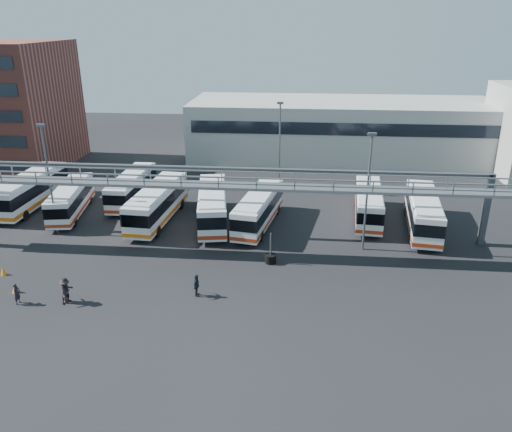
# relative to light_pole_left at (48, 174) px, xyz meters

# --- Properties ---
(ground) EXTENTS (140.00, 140.00, 0.00)m
(ground) POSITION_rel_light_pole_left_xyz_m (16.00, -8.00, -5.73)
(ground) COLOR black
(ground) RESTS_ON ground
(gantry) EXTENTS (51.40, 5.15, 7.10)m
(gantry) POSITION_rel_light_pole_left_xyz_m (16.00, -2.13, -0.22)
(gantry) COLOR gray
(gantry) RESTS_ON ground
(warehouse) EXTENTS (42.00, 14.00, 8.00)m
(warehouse) POSITION_rel_light_pole_left_xyz_m (28.00, 30.00, -1.73)
(warehouse) COLOR #9E9E99
(warehouse) RESTS_ON ground
(light_pole_left) EXTENTS (0.70, 0.35, 10.21)m
(light_pole_left) POSITION_rel_light_pole_left_xyz_m (0.00, 0.00, 0.00)
(light_pole_left) COLOR #4C4F54
(light_pole_left) RESTS_ON ground
(light_pole_mid) EXTENTS (0.70, 0.35, 10.21)m
(light_pole_mid) POSITION_rel_light_pole_left_xyz_m (28.00, -1.00, 0.00)
(light_pole_mid) COLOR #4C4F54
(light_pole_mid) RESTS_ON ground
(light_pole_back) EXTENTS (0.70, 0.35, 10.21)m
(light_pole_back) POSITION_rel_light_pole_left_xyz_m (20.00, 14.00, 0.00)
(light_pole_back) COLOR #4C4F54
(light_pole_back) RESTS_ON ground
(bus_0) EXTENTS (2.85, 11.65, 3.53)m
(bus_0) POSITION_rel_light_pole_left_xyz_m (-5.70, 6.35, -3.78)
(bus_0) COLOR silver
(bus_0) RESTS_ON ground
(bus_1) EXTENTS (4.01, 10.39, 3.08)m
(bus_1) POSITION_rel_light_pole_left_xyz_m (-0.60, 4.67, -4.02)
(bus_1) COLOR silver
(bus_1) RESTS_ON ground
(bus_2) EXTENTS (2.49, 10.46, 3.17)m
(bus_2) POSITION_rel_light_pole_left_xyz_m (4.36, 8.85, -3.97)
(bus_2) COLOR silver
(bus_2) RESTS_ON ground
(bus_3) EXTENTS (3.45, 11.72, 3.51)m
(bus_3) POSITION_rel_light_pole_left_xyz_m (8.62, 3.75, -3.78)
(bus_3) COLOR silver
(bus_3) RESTS_ON ground
(bus_4) EXTENTS (4.42, 11.54, 3.42)m
(bus_4) POSITION_rel_light_pole_left_xyz_m (14.05, 3.78, -3.83)
(bus_4) COLOR silver
(bus_4) RESTS_ON ground
(bus_5) EXTENTS (4.27, 11.03, 3.27)m
(bus_5) POSITION_rel_light_pole_left_xyz_m (18.56, 3.45, -3.92)
(bus_5) COLOR silver
(bus_5) RESTS_ON ground
(bus_7) EXTENTS (3.37, 10.77, 3.22)m
(bus_7) POSITION_rel_light_pole_left_xyz_m (29.21, 6.10, -3.95)
(bus_7) COLOR silver
(bus_7) RESTS_ON ground
(bus_8) EXTENTS (3.95, 11.39, 3.39)m
(bus_8) POSITION_rel_light_pole_left_xyz_m (33.97, 3.81, -3.85)
(bus_8) COLOR silver
(bus_8) RESTS_ON ground
(pedestrian_a) EXTENTS (0.42, 0.61, 1.58)m
(pedestrian_a) POSITION_rel_light_pole_left_xyz_m (2.97, -12.20, -4.94)
(pedestrian_a) COLOR black
(pedestrian_a) RESTS_ON ground
(pedestrian_b) EXTENTS (1.15, 1.19, 1.92)m
(pedestrian_b) POSITION_rel_light_pole_left_xyz_m (6.40, -11.73, -4.77)
(pedestrian_b) COLOR #251F2B
(pedestrian_b) RESTS_ON ground
(pedestrian_c) EXTENTS (0.91, 1.31, 1.85)m
(pedestrian_c) POSITION_rel_light_pole_left_xyz_m (6.33, -11.76, -4.80)
(pedestrian_c) COLOR #312521
(pedestrian_c) RESTS_ON ground
(pedestrian_d) EXTENTS (0.49, 1.02, 1.69)m
(pedestrian_d) POSITION_rel_light_pole_left_xyz_m (15.26, -10.03, -4.88)
(pedestrian_d) COLOR #1A212F
(pedestrian_d) RESTS_ON ground
(cone_left) EXTENTS (0.47, 0.47, 0.72)m
(cone_left) POSITION_rel_light_pole_left_xyz_m (1.94, -10.75, -5.37)
(cone_left) COLOR orange
(cone_left) RESTS_ON ground
(cone_right) EXTENTS (0.49, 0.49, 0.68)m
(cone_right) POSITION_rel_light_pole_left_xyz_m (-0.43, -8.27, -5.39)
(cone_right) COLOR orange
(cone_right) RESTS_ON ground
(tire_stack) EXTENTS (0.92, 0.92, 2.64)m
(tire_stack) POSITION_rel_light_pole_left_xyz_m (20.21, -4.30, -5.28)
(tire_stack) COLOR black
(tire_stack) RESTS_ON ground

